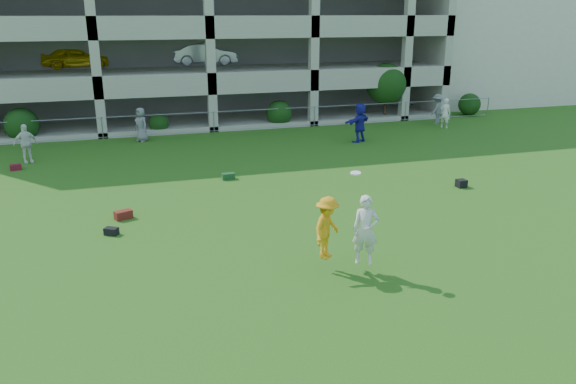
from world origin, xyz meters
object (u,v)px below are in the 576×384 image
object	(u,v)px
stucco_building	(478,32)
bystander_f	(437,109)
bystander_d	(360,123)
bystander_c	(141,125)
parking_garage	(189,19)
bystander_b	(26,144)
crate_d	(461,183)
bystander_e	(445,113)
frisbee_contest	(340,228)

from	to	relation	value
stucco_building	bystander_f	world-z (taller)	stucco_building
bystander_d	bystander_f	xyz separation A→B (m)	(6.51, 3.23, -0.11)
bystander_f	bystander_c	bearing A→B (deg)	-33.13
bystander_c	parking_garage	distance (m)	11.83
bystander_b	bystander_f	world-z (taller)	bystander_f
bystander_c	crate_d	xyz separation A→B (m)	(11.41, -12.00, -0.73)
stucco_building	parking_garage	xyz separation A→B (m)	(-23.01, -0.30, 1.01)
bystander_c	bystander_e	size ratio (longest dim) A/B	1.02
bystander_b	frisbee_contest	world-z (taller)	frisbee_contest
stucco_building	bystander_e	world-z (taller)	stucco_building
bystander_e	bystander_b	bearing A→B (deg)	57.14
bystander_c	bystander_f	world-z (taller)	bystander_f
stucco_building	bystander_e	bearing A→B (deg)	-130.22
bystander_f	frisbee_contest	world-z (taller)	frisbee_contest
bystander_e	bystander_f	size ratio (longest dim) A/B	0.96
bystander_c	bystander_d	bearing A→B (deg)	36.34
stucco_building	bystander_b	distance (m)	35.06
bystander_b	parking_garage	size ratio (longest dim) A/B	0.06
bystander_c	frisbee_contest	bearing A→B (deg)	-22.82
stucco_building	bystander_b	xyz separation A→B (m)	(-32.19, -13.26, -4.12)
stucco_building	bystander_c	size ratio (longest dim) A/B	9.06
bystander_b	bystander_d	bearing A→B (deg)	-22.83
bystander_e	parking_garage	size ratio (longest dim) A/B	0.06
frisbee_contest	parking_garage	size ratio (longest dim) A/B	0.08
stucco_building	bystander_e	distance (m)	15.76
bystander_f	frisbee_contest	xyz separation A→B (m)	(-13.28, -17.27, 0.29)
bystander_b	parking_garage	xyz separation A→B (m)	(9.18, 12.96, 5.14)
frisbee_contest	parking_garage	bearing A→B (deg)	90.20
frisbee_contest	bystander_b	bearing A→B (deg)	122.76
frisbee_contest	parking_garage	world-z (taller)	parking_garage
bystander_d	bystander_b	bearing A→B (deg)	-31.27
bystander_f	frisbee_contest	bearing A→B (deg)	20.06
stucco_building	parking_garage	size ratio (longest dim) A/B	0.53
bystander_d	crate_d	distance (m)	8.60
bystander_d	frisbee_contest	distance (m)	15.59
crate_d	stucco_building	bearing A→B (deg)	54.88
bystander_d	stucco_building	bearing A→B (deg)	-169.74
stucco_building	bystander_d	distance (m)	21.51
stucco_building	parking_garage	world-z (taller)	parking_garage
bystander_b	bystander_e	bearing A→B (deg)	-17.26
bystander_f	crate_d	size ratio (longest dim) A/B	5.13
bystander_b	parking_garage	bearing A→B (deg)	33.20
bystander_b	bystander_f	size ratio (longest dim) A/B	0.98
bystander_c	frisbee_contest	world-z (taller)	frisbee_contest
parking_garage	crate_d	bearing A→B (deg)	-71.29
stucco_building	bystander_d	world-z (taller)	stucco_building
bystander_b	crate_d	world-z (taller)	bystander_b
parking_garage	bystander_e	bearing A→B (deg)	-40.60
bystander_e	crate_d	distance (m)	12.07
bystander_b	frisbee_contest	xyz separation A→B (m)	(9.28, -14.42, 0.31)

